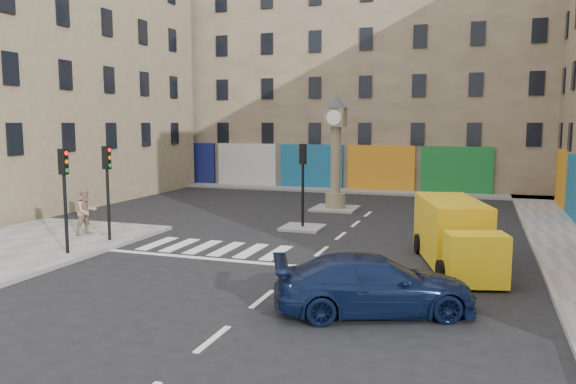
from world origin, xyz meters
The scene contains 14 objects.
ground centered at (0.00, 0.00, 0.00)m, with size 120.00×120.00×0.00m, color black.
sidewalk_right centered at (8.70, 10.00, 0.07)m, with size 2.60×30.00×0.15m, color gray.
sidewalk_far centered at (-4.00, 22.20, 0.07)m, with size 32.00×2.40×0.15m, color gray.
island_near centered at (-2.00, 8.00, 0.06)m, with size 1.80×1.80×0.12m, color gray.
island_far centered at (-2.00, 14.00, 0.06)m, with size 2.40×2.40×0.12m, color gray.
building_far centered at (-4.00, 28.00, 8.50)m, with size 32.00×10.00×17.00m, color gray.
building_left centered at (-19.00, 12.00, 7.50)m, with size 8.00×20.00×15.00m, color #917D5F.
traffic_light_left_near centered at (-8.30, 0.20, 2.62)m, with size 0.28×0.22×3.70m.
traffic_light_left_far centered at (-8.30, 2.60, 2.62)m, with size 0.28×0.22×3.70m.
traffic_light_island centered at (-2.00, 8.00, 2.59)m, with size 0.28×0.22×3.70m.
clock_pillar centered at (-2.00, 14.00, 3.55)m, with size 1.20×1.20×6.10m.
navy_sedan centered at (3.05, -2.12, 0.73)m, with size 2.04×5.03×1.46m, color #0B1533.
yellow_van centered at (4.72, 3.49, 1.06)m, with size 3.25×6.13×2.14m.
pedestrian_tan centered at (-9.88, 3.24, 1.11)m, with size 0.93×0.72×1.91m, color #9B7A5F.
Camera 1 is at (5.42, -15.70, 4.75)m, focal length 35.00 mm.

